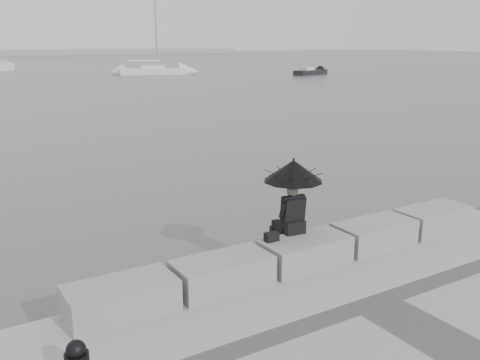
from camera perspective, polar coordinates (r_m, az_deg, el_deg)
ground at (r=10.28m, az=5.25°, el=-10.68°), size 360.00×360.00×0.00m
stone_block_far_left at (r=8.15m, az=-12.58°, el=-12.26°), size 1.60×0.80×0.50m
stone_block_left at (r=8.77m, az=-1.91°, el=-9.88°), size 1.60×0.80×0.50m
stone_block_centre at (r=9.66m, az=6.96°, el=-7.61°), size 1.60×0.80×0.50m
stone_block_right at (r=10.74m, az=14.13°, el=-5.62°), size 1.60×0.80×0.50m
stone_block_far_right at (r=11.96m, az=19.87°, el=-3.95°), size 1.60×0.80×0.50m
seated_person at (r=9.54m, az=5.73°, el=-0.03°), size 1.07×1.07×1.39m
bag at (r=9.37m, az=3.39°, el=-6.07°), size 0.25×0.14×0.16m
sailboat_right at (r=71.44m, az=-9.21°, el=11.46°), size 8.48×5.66×12.90m
small_motorboat at (r=71.01m, az=7.53°, el=11.34°), size 5.64×2.99×1.10m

